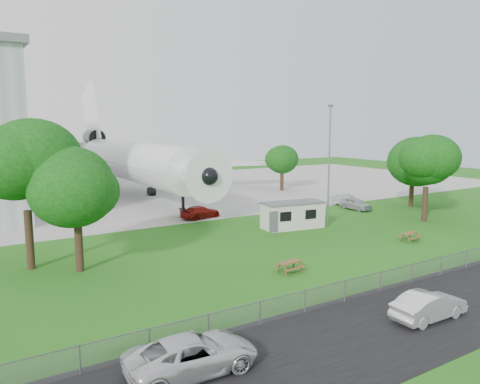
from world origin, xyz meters
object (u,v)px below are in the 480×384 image
airliner (129,160)px  site_cabin (293,215)px  picnic_east (409,241)px  car_centre_sedan (429,306)px  picnic_west (290,272)px

airliner → site_cabin: airliner is taller
airliner → picnic_east: (12.09, -38.08, -5.27)m
site_cabin → car_centre_sedan: size_ratio=1.53×
airliner → site_cabin: bearing=-76.7°
site_cabin → picnic_east: bearing=-61.1°
picnic_west → picnic_east: (14.38, 1.24, 0.00)m
picnic_west → car_centre_sedan: bearing=-88.3°
site_cabin → picnic_east: 11.16m
airliner → site_cabin: (6.73, -28.38, -3.96)m
site_cabin → airliner: bearing=103.3°
site_cabin → picnic_west: (-9.02, -10.94, -1.31)m
site_cabin → car_centre_sedan: (-7.78, -21.15, -0.57)m
airliner → car_centre_sedan: bearing=-91.2°
airliner → site_cabin: 29.43m
airliner → picnic_west: 39.74m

